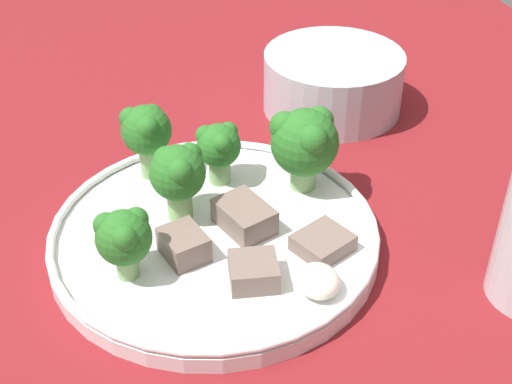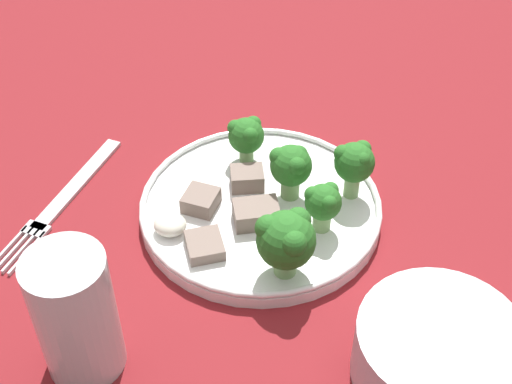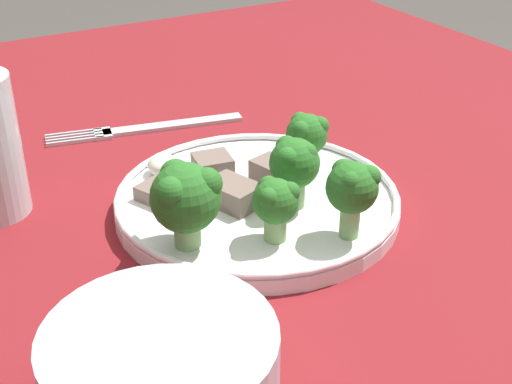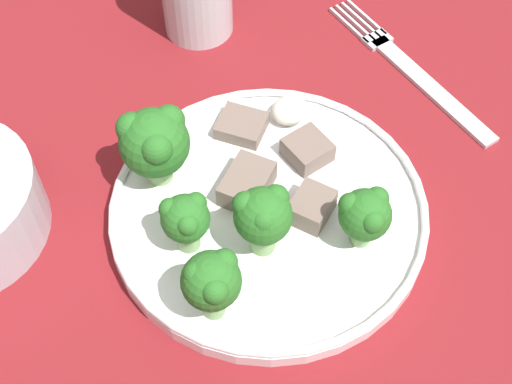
{
  "view_description": "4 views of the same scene",
  "coord_description": "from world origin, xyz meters",
  "views": [
    {
      "loc": [
        0.38,
        -0.06,
        1.04
      ],
      "look_at": [
        0.01,
        0.05,
        0.76
      ],
      "focal_mm": 50.0,
      "sensor_mm": 36.0,
      "label": 1
    },
    {
      "loc": [
        -0.09,
        0.51,
        1.19
      ],
      "look_at": [
        0.0,
        0.02,
        0.74
      ],
      "focal_mm": 50.0,
      "sensor_mm": 36.0,
      "label": 2
    },
    {
      "loc": [
        -0.44,
        0.27,
        1.01
      ],
      "look_at": [
        -0.01,
        0.03,
        0.73
      ],
      "focal_mm": 50.0,
      "sensor_mm": 36.0,
      "label": 3
    },
    {
      "loc": [
        -0.21,
        -0.17,
        1.15
      ],
      "look_at": [
        -0.01,
        0.02,
        0.76
      ],
      "focal_mm": 50.0,
      "sensor_mm": 36.0,
      "label": 4
    }
  ],
  "objects": [
    {
      "name": "table",
      "position": [
        0.0,
        0.0,
        0.61
      ],
      "size": [
        1.14,
        0.95,
        0.71
      ],
      "color": "maroon",
      "rests_on": "ground_plane"
    },
    {
      "name": "dinner_plate",
      "position": [
        -0.0,
        0.03,
        0.72
      ],
      "size": [
        0.23,
        0.23,
        0.02
      ],
      "color": "white",
      "rests_on": "table"
    },
    {
      "name": "fork",
      "position": [
        0.19,
        0.04,
        0.71
      ],
      "size": [
        0.06,
        0.2,
        0.0
      ],
      "color": "silver",
      "rests_on": "table"
    },
    {
      "name": "cream_bowl",
      "position": [
        -0.16,
        0.18,
        0.74
      ],
      "size": [
        0.13,
        0.13,
        0.05
      ],
      "color": "#B7BCC6",
      "rests_on": "table"
    },
    {
      "name": "broccoli_floret_near_rim_left",
      "position": [
        -0.06,
        0.04,
        0.76
      ],
      "size": [
        0.03,
        0.03,
        0.05
      ],
      "color": "#7FA866",
      "rests_on": "dinner_plate"
    },
    {
      "name": "broccoli_floret_center_left",
      "position": [
        -0.03,
        0.01,
        0.76
      ],
      "size": [
        0.04,
        0.04,
        0.06
      ],
      "color": "#7FA866",
      "rests_on": "dinner_plate"
    },
    {
      "name": "broccoli_floret_back_left",
      "position": [
        -0.08,
        -0.01,
        0.76
      ],
      "size": [
        0.04,
        0.04,
        0.06
      ],
      "color": "#7FA866",
      "rests_on": "dinner_plate"
    },
    {
      "name": "broccoli_floret_front_left",
      "position": [
        -0.04,
        0.1,
        0.76
      ],
      "size": [
        0.05,
        0.05,
        0.06
      ],
      "color": "#7FA866",
      "rests_on": "dinner_plate"
    },
    {
      "name": "broccoli_floret_center_back",
      "position": [
        0.03,
        -0.04,
        0.76
      ],
      "size": [
        0.04,
        0.04,
        0.05
      ],
      "color": "#7FA866",
      "rests_on": "dinner_plate"
    },
    {
      "name": "meat_slice_front_slice",
      "position": [
        0.04,
        0.09,
        0.73
      ],
      "size": [
        0.04,
        0.05,
        0.01
      ],
      "color": "#756056",
      "rests_on": "dinner_plate"
    },
    {
      "name": "meat_slice_middle_slice",
      "position": [
        0.02,
        -0.0,
        0.73
      ],
      "size": [
        0.04,
        0.03,
        0.02
      ],
      "color": "#756056",
      "rests_on": "dinner_plate"
    },
    {
      "name": "meat_slice_rear_slice",
      "position": [
        0.06,
        0.04,
        0.73
      ],
      "size": [
        0.03,
        0.04,
        0.02
      ],
      "color": "#756056",
      "rests_on": "dinner_plate"
    },
    {
      "name": "meat_slice_edge_slice",
      "position": [
        0.0,
        0.05,
        0.73
      ],
      "size": [
        0.05,
        0.04,
        0.02
      ],
      "color": "#756056",
      "rests_on": "dinner_plate"
    },
    {
      "name": "sauce_dollop",
      "position": [
        0.08,
        0.07,
        0.73
      ],
      "size": [
        0.03,
        0.03,
        0.02
      ],
      "color": "silver",
      "rests_on": "dinner_plate"
    }
  ]
}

